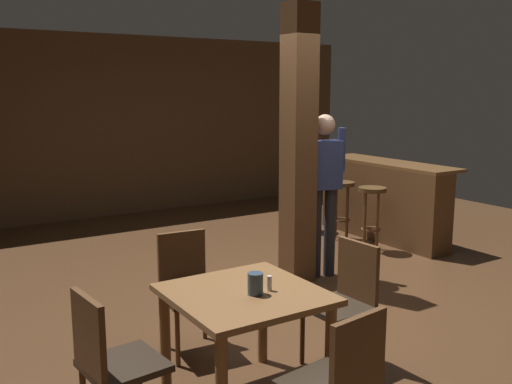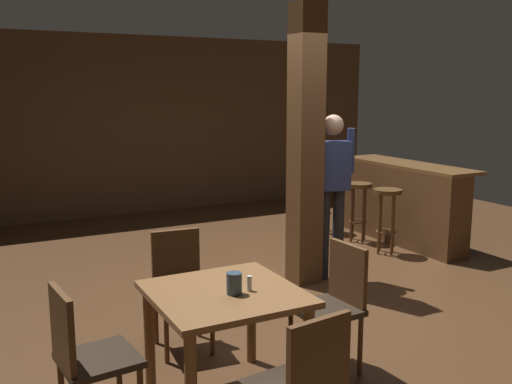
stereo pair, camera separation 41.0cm
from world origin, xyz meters
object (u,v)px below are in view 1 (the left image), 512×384
chair_west (111,360)px  bar_stool_far (305,190)px  standing_person (324,184)px  bar_stool_near (372,204)px  dining_table (245,311)px  bar_counter (382,200)px  bar_stool_mid (342,197)px  chair_north (187,285)px  chair_east (346,297)px  napkin_cup (255,284)px  chair_south (339,382)px  salt_shaker (269,283)px

chair_west → bar_stool_far: chair_west is taller
standing_person → bar_stool_near: standing_person is taller
dining_table → bar_stool_far: bar_stool_far is taller
standing_person → bar_stool_far: 2.05m
bar_stool_far → bar_counter: bearing=-57.4°
dining_table → bar_stool_near: bar_stool_near is taller
dining_table → bar_stool_mid: bar_stool_mid is taller
chair_north → bar_stool_mid: chair_north is taller
bar_counter → chair_east: bearing=-138.7°
napkin_cup → bar_stool_mid: 4.21m
bar_stool_mid → chair_north: bearing=-149.3°
chair_north → standing_person: 2.17m
chair_south → bar_stool_mid: 4.77m
chair_east → napkin_cup: size_ratio=6.56×
chair_east → salt_shaker: bearing=-172.3°
chair_north → bar_counter: size_ratio=0.44×
dining_table → bar_stool_far: bearing=48.0°
chair_east → dining_table: bearing=-178.0°
dining_table → standing_person: (1.98, 1.67, 0.40)m
bar_counter → salt_shaker: bearing=-144.1°
napkin_cup → bar_stool_near: napkin_cup is taller
chair_east → bar_stool_far: bearing=56.9°
chair_west → salt_shaker: bearing=-3.8°
chair_east → chair_south: bearing=-132.7°
dining_table → bar_stool_far: 4.54m
chair_south → standing_person: size_ratio=0.52×
chair_north → chair_west: (-0.89, -0.87, 0.00)m
dining_table → chair_east: bearing=2.0°
chair_west → napkin_cup: bearing=-4.7°
chair_north → chair_west: size_ratio=1.00×
chair_east → salt_shaker: chair_east is taller
chair_south → standing_person: 3.23m
chair_east → napkin_cup: 0.89m
chair_east → bar_stool_near: (2.25, 2.10, 0.08)m
napkin_cup → bar_stool_near: 3.79m
chair_south → salt_shaker: chair_south is taller
chair_east → standing_person: 2.05m
dining_table → chair_south: (0.04, -0.86, -0.10)m
napkin_cup → bar_stool_far: 4.59m
standing_person → bar_stool_mid: 1.65m
dining_table → chair_west: chair_west is taller
dining_table → bar_stool_far: size_ratio=1.16×
standing_person → bar_stool_near: (1.14, 0.45, -0.41)m
chair_north → bar_stool_mid: bearing=30.7°
bar_counter → standing_person: bearing=-154.5°
bar_stool_far → standing_person: bearing=-121.9°
chair_south → salt_shaker: size_ratio=9.27×
standing_person → bar_stool_near: bearing=21.8°
bar_stool_near → bar_stool_far: bearing=93.4°
bar_counter → bar_stool_mid: size_ratio=2.63×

